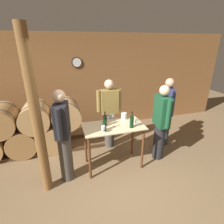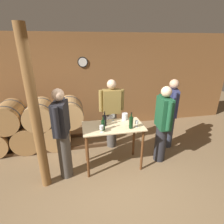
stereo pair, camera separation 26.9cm
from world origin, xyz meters
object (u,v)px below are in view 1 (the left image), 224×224
(wine_bottle_far_left, at_px, (104,125))
(ice_bucket, at_px, (124,116))
(wooden_post, at_px, (37,119))
(person_visitor_near_door, at_px, (166,111))
(wine_bottle_left, at_px, (105,120))
(wine_glass_near_left, at_px, (103,128))
(wine_glass_near_right, at_px, (137,122))
(person_visitor_with_scarf, at_px, (63,135))
(wine_glass_near_center, at_px, (113,116))
(person_visitor_bearded, at_px, (109,113))
(wine_bottle_center, at_px, (132,122))
(person_host, at_px, (161,122))

(wine_bottle_far_left, height_order, ice_bucket, wine_bottle_far_left)
(wooden_post, relative_size, wine_bottle_far_left, 9.21)
(person_visitor_near_door, bearing_deg, wine_bottle_left, -165.43)
(wine_glass_near_left, bearing_deg, wine_glass_near_right, 6.52)
(wine_glass_near_right, xyz_separation_m, person_visitor_near_door, (1.06, 0.61, -0.13))
(wooden_post, height_order, person_visitor_with_scarf, wooden_post)
(wine_bottle_left, relative_size, wine_glass_near_center, 2.07)
(wine_bottle_far_left, height_order, person_visitor_with_scarf, person_visitor_with_scarf)
(wine_bottle_left, distance_m, person_visitor_with_scarf, 0.82)
(wine_bottle_left, distance_m, person_visitor_bearded, 0.77)
(wine_bottle_center, height_order, person_visitor_with_scarf, person_visitor_with_scarf)
(wine_bottle_left, relative_size, wine_glass_near_right, 2.20)
(person_visitor_near_door, bearing_deg, person_visitor_bearded, 168.61)
(wine_bottle_left, bearing_deg, person_visitor_bearded, 68.37)
(wine_bottle_center, height_order, wine_glass_near_left, wine_bottle_center)
(wine_glass_near_center, distance_m, person_host, 1.04)
(wine_bottle_center, relative_size, person_visitor_bearded, 0.19)
(wine_bottle_left, bearing_deg, ice_bucket, 23.56)
(wooden_post, relative_size, wine_glass_near_left, 19.85)
(wooden_post, height_order, wine_glass_near_left, wooden_post)
(person_host, xyz_separation_m, person_visitor_near_door, (0.44, 0.49, 0.01))
(wine_bottle_left, xyz_separation_m, wine_glass_near_right, (0.59, -0.19, -0.02))
(wine_bottle_left, xyz_separation_m, person_visitor_bearded, (0.28, 0.70, -0.15))
(wine_bottle_far_left, relative_size, wine_glass_near_center, 2.08)
(wooden_post, height_order, wine_glass_near_center, wooden_post)
(wine_bottle_far_left, bearing_deg, wine_bottle_left, 72.34)
(wine_bottle_left, height_order, wine_bottle_center, wine_bottle_center)
(wine_bottle_left, distance_m, person_visitor_near_door, 1.71)
(wine_glass_near_left, distance_m, person_host, 1.33)
(wooden_post, bearing_deg, wine_bottle_left, 15.68)
(wine_bottle_far_left, xyz_separation_m, person_host, (1.26, 0.12, -0.15))
(wine_glass_near_center, relative_size, wine_glass_near_right, 1.06)
(wine_bottle_center, height_order, person_visitor_near_door, person_visitor_near_door)
(wine_glass_near_left, bearing_deg, wooden_post, -176.76)
(wine_glass_near_left, height_order, ice_bucket, ice_bucket)
(wine_glass_near_right, xyz_separation_m, person_host, (0.61, 0.12, -0.14))
(wooden_post, height_order, wine_bottle_far_left, wooden_post)
(wine_bottle_center, distance_m, person_visitor_with_scarf, 1.27)
(wine_bottle_center, bearing_deg, wine_bottle_far_left, 176.89)
(wine_glass_near_right, xyz_separation_m, person_visitor_bearded, (-0.31, 0.89, -0.13))
(person_visitor_bearded, bearing_deg, wine_bottle_far_left, -110.83)
(wine_glass_near_center, xyz_separation_m, person_host, (1.00, -0.25, -0.15))
(wine_glass_near_left, bearing_deg, wine_glass_near_center, 55.74)
(wine_glass_near_center, height_order, ice_bucket, wine_glass_near_center)
(wine_glass_near_center, height_order, person_visitor_with_scarf, person_visitor_with_scarf)
(wine_glass_near_right, bearing_deg, wine_bottle_left, 162.39)
(wine_bottle_left, distance_m, wine_glass_near_center, 0.28)
(wine_bottle_left, height_order, wine_glass_near_center, wine_bottle_left)
(wine_bottle_center, height_order, ice_bucket, wine_bottle_center)
(wine_bottle_far_left, height_order, person_host, person_host)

